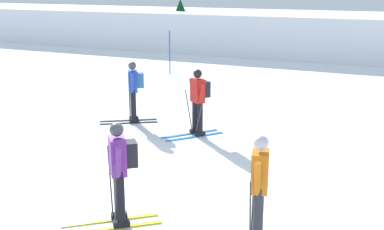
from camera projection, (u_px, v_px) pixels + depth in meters
The scene contains 8 objects.
ground_plane at pixel (127, 188), 9.43m from camera, with size 120.00×120.00×0.00m, color white.
far_snow_ridge at pixel (326, 34), 26.98m from camera, with size 80.00×7.10×2.16m, color white.
skier_blue at pixel (134, 89), 13.68m from camera, with size 1.54×1.20×1.71m.
skier_purple at pixel (120, 169), 7.80m from camera, with size 1.45×1.32×1.71m.
skier_orange at pixel (259, 188), 7.17m from camera, with size 1.64×0.98×1.71m.
skier_red at pixel (198, 99), 12.49m from camera, with size 1.28×1.49×1.71m.
trail_marker_pole at pixel (170, 52), 20.97m from camera, with size 0.05×0.05×1.85m, color #1E56AD.
conifer_far_left at pixel (180, 19), 29.56m from camera, with size 1.95×1.95×2.86m.
Camera 1 is at (4.82, -7.40, 3.80)m, focal length 46.15 mm.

